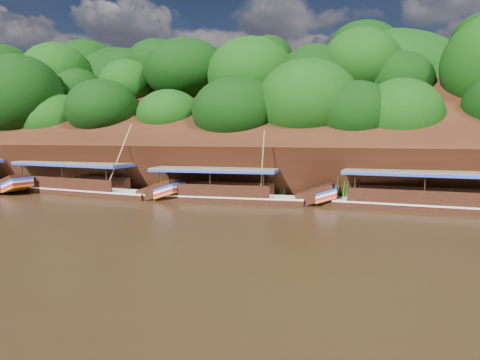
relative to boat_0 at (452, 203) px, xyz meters
name	(u,v)px	position (x,y,z in m)	size (l,w,h in m)	color
ground	(213,224)	(-12.37, -7.67, -0.54)	(160.00, 160.00, 0.00)	black
riverbank	(293,162)	(-12.38, 15.06, 1.35)	(120.00, 30.06, 19.40)	black
boat_0	(452,203)	(0.00, 0.00, 0.00)	(14.79, 3.76, 6.01)	black
boat_1	(233,194)	(-13.70, 0.03, -0.02)	(13.29, 2.85, 5.30)	black
boat_2	(88,188)	(-25.35, 0.30, 0.01)	(15.60, 4.25, 5.81)	black
reeds	(214,184)	(-15.81, 1.89, 0.39)	(49.30, 2.12, 2.24)	#2A6218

